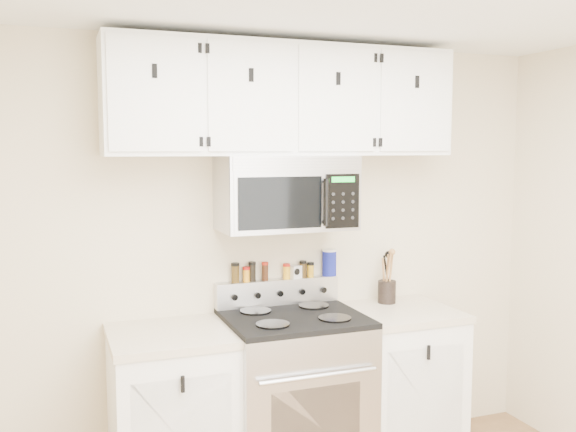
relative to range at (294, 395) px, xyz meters
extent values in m
cube|color=beige|center=(0.00, 0.32, 0.76)|extent=(3.50, 0.01, 2.50)
cube|color=#B7B7BA|center=(0.00, 0.00, -0.03)|extent=(0.76, 0.65, 0.92)
cube|color=black|center=(0.00, -0.32, -0.04)|extent=(0.50, 0.02, 0.40)
cube|color=black|center=(0.00, 0.00, 0.45)|extent=(0.76, 0.65, 0.03)
cube|color=#B7B7BA|center=(0.00, 0.28, 0.54)|extent=(0.76, 0.08, 0.15)
cylinder|color=black|center=(-0.18, -0.15, 0.47)|extent=(0.18, 0.18, 0.01)
cylinder|color=black|center=(0.18, -0.15, 0.47)|extent=(0.18, 0.18, 0.01)
cylinder|color=black|center=(-0.18, 0.15, 0.47)|extent=(0.18, 0.18, 0.01)
cylinder|color=black|center=(0.18, 0.15, 0.47)|extent=(0.18, 0.18, 0.01)
cube|color=white|center=(-0.69, 0.02, -0.05)|extent=(0.62, 0.60, 0.88)
cube|color=#BCAD90|center=(-0.69, 0.02, 0.41)|extent=(0.64, 0.62, 0.04)
cube|color=white|center=(0.69, 0.02, -0.05)|extent=(0.62, 0.60, 0.88)
cube|color=#BCAD90|center=(0.69, 0.02, 0.41)|extent=(0.64, 0.62, 0.04)
cube|color=#9E9EA3|center=(0.00, 0.13, 1.14)|extent=(0.76, 0.38, 0.42)
cube|color=#B7B7BA|center=(0.00, -0.06, 1.31)|extent=(0.73, 0.01, 0.08)
cube|color=black|center=(-0.10, -0.07, 1.10)|extent=(0.47, 0.01, 0.28)
cube|color=black|center=(0.26, -0.07, 1.10)|extent=(0.20, 0.01, 0.30)
cylinder|color=black|center=(0.15, -0.10, 1.10)|extent=(0.03, 0.03, 0.26)
cube|color=white|center=(0.00, 0.16, 1.66)|extent=(2.00, 0.33, 0.62)
cube|color=white|center=(-0.75, -0.01, 1.66)|extent=(0.46, 0.01, 0.57)
cube|color=black|center=(-0.75, -0.02, 1.77)|extent=(0.02, 0.01, 0.07)
cube|color=white|center=(-0.25, -0.01, 1.66)|extent=(0.46, 0.01, 0.57)
cube|color=black|center=(-0.25, -0.02, 1.77)|extent=(0.03, 0.01, 0.07)
cube|color=white|center=(0.25, -0.01, 1.66)|extent=(0.46, 0.01, 0.57)
cube|color=black|center=(0.25, -0.02, 1.77)|extent=(0.03, 0.01, 0.07)
cube|color=white|center=(0.75, -0.01, 1.66)|extent=(0.46, 0.01, 0.57)
cube|color=black|center=(0.75, -0.02, 1.77)|extent=(0.02, 0.01, 0.07)
cylinder|color=black|center=(0.69, 0.19, 0.50)|extent=(0.11, 0.11, 0.14)
cylinder|color=olive|center=(0.69, 0.19, 0.61)|extent=(0.01, 0.01, 0.26)
cylinder|color=olive|center=(0.71, 0.18, 0.62)|extent=(0.01, 0.01, 0.28)
cylinder|color=olive|center=(0.67, 0.20, 0.60)|extent=(0.01, 0.01, 0.24)
cylinder|color=black|center=(0.70, 0.21, 0.61)|extent=(0.01, 0.01, 0.25)
cylinder|color=olive|center=(0.68, 0.17, 0.61)|extent=(0.01, 0.01, 0.27)
cube|color=silver|center=(0.11, 0.28, 0.65)|extent=(0.08, 0.07, 0.08)
cylinder|color=navy|center=(0.34, 0.28, 0.69)|extent=(0.09, 0.09, 0.15)
cylinder|color=white|center=(0.34, 0.28, 0.77)|extent=(0.09, 0.09, 0.01)
cylinder|color=#453110|center=(-0.26, 0.28, 0.66)|extent=(0.05, 0.05, 0.10)
cylinder|color=black|center=(-0.26, 0.28, 0.72)|extent=(0.05, 0.05, 0.02)
cylinder|color=orange|center=(-0.19, 0.28, 0.65)|extent=(0.04, 0.04, 0.07)
cylinder|color=#B6110E|center=(-0.19, 0.28, 0.69)|extent=(0.04, 0.04, 0.02)
cylinder|color=black|center=(-0.16, 0.28, 0.66)|extent=(0.04, 0.04, 0.10)
cylinder|color=black|center=(-0.16, 0.28, 0.72)|extent=(0.04, 0.04, 0.02)
cylinder|color=#3B1D0E|center=(-0.08, 0.28, 0.66)|extent=(0.04, 0.04, 0.09)
cylinder|color=#B21D0D|center=(-0.08, 0.28, 0.71)|extent=(0.04, 0.04, 0.02)
cylinder|color=gold|center=(0.06, 0.28, 0.65)|extent=(0.04, 0.04, 0.08)
cylinder|color=#B5180D|center=(0.06, 0.28, 0.70)|extent=(0.04, 0.04, 0.02)
cylinder|color=#3A280E|center=(0.17, 0.28, 0.66)|extent=(0.04, 0.04, 0.09)
cylinder|color=black|center=(0.17, 0.28, 0.71)|extent=(0.04, 0.04, 0.02)
cylinder|color=#C79117|center=(0.21, 0.28, 0.65)|extent=(0.04, 0.04, 0.07)
cylinder|color=black|center=(0.21, 0.28, 0.69)|extent=(0.04, 0.04, 0.02)
camera|label=1|loc=(-1.26, -3.27, 1.39)|focal=40.00mm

